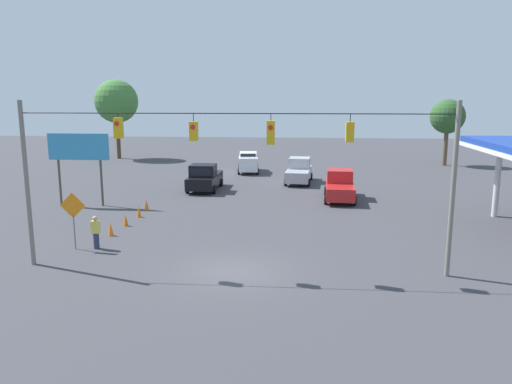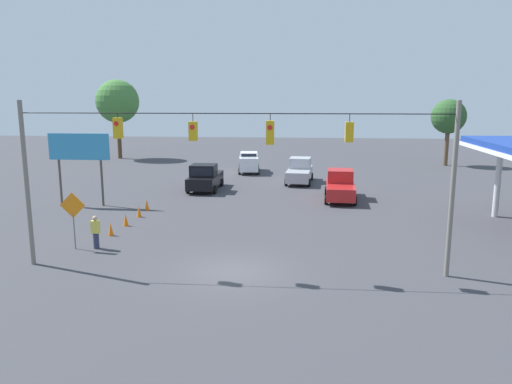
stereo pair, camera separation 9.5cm
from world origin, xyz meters
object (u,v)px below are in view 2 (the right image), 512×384
Objects in this scene: traffic_cone_fourth at (147,205)px; roadside_billboard at (79,152)px; traffic_cone_second at (126,220)px; traffic_cone_third at (139,211)px; sedan_white_withflow_deep at (249,162)px; work_zone_sign at (73,210)px; overhead_signal_span at (232,163)px; tree_horizon_right at (117,102)px; pickup_truck_black_withflow_far at (205,178)px; pickup_truck_silver_oncoming_deep at (300,171)px; pedestrian at (96,232)px; pickup_truck_red_oncoming_far at (340,186)px; traffic_cone_nearest at (111,229)px; tree_horizon_left at (449,117)px.

roadside_billboard is (4.91, -1.13, 3.32)m from traffic_cone_fourth.
traffic_cone_second is 1.00× the size of traffic_cone_third.
sedan_white_withflow_deep is 0.95× the size of roadside_billboard.
sedan_white_withflow_deep is 26.43m from work_zone_sign.
traffic_cone_second is 4.06m from traffic_cone_fourth.
tree_horizon_right reaches higher than overhead_signal_span.
pickup_truck_black_withflow_far is 8.62m from pickup_truck_silver_oncoming_deep.
roadside_billboard reaches higher than pedestrian.
pickup_truck_black_withflow_far is 0.97× the size of pickup_truck_red_oncoming_far.
traffic_cone_third is (2.41, 9.34, -0.62)m from pickup_truck_black_withflow_far.
pickup_truck_red_oncoming_far is 16.95m from traffic_cone_nearest.
pickup_truck_silver_oncoming_deep reaches higher than traffic_cone_second.
pedestrian is (12.96, 13.05, -0.15)m from pickup_truck_red_oncoming_far.
tree_horizon_left is at bearing -135.06° from traffic_cone_third.
traffic_cone_third is 0.15× the size of roadside_billboard.
traffic_cone_third is (7.07, -9.02, -4.30)m from overhead_signal_span.
tree_horizon_left is at bearing -129.63° from work_zone_sign.
tree_horizon_right is (11.51, -30.89, 6.39)m from traffic_cone_second.
tree_horizon_left is (-18.64, -34.68, 0.55)m from overhead_signal_span.
traffic_cone_nearest is 39.85m from tree_horizon_left.
pickup_truck_red_oncoming_far is at bearing -136.59° from work_zone_sign.
pickup_truck_black_withflow_far is at bearing 35.01° from tree_horizon_left.
roadside_billboard is at bearing -31.29° from traffic_cone_third.
overhead_signal_span is 3.39× the size of pickup_truck_red_oncoming_far.
traffic_cone_third is at bearing 148.71° from roadside_billboard.
roadside_billboard is 38.17m from tree_horizon_left.
tree_horizon_right is at bearing -69.56° from traffic_cone_second.
pickup_truck_silver_oncoming_deep is 20.34m from tree_horizon_left.
pedestrian is (-4.92, 9.55, -2.85)m from roadside_billboard.
pickup_truck_red_oncoming_far is 1.89× the size of work_zone_sign.
work_zone_sign is at bearing 80.90° from traffic_cone_third.
traffic_cone_third is at bearing 75.32° from sedan_white_withflow_deep.
traffic_cone_fourth is at bearing -90.24° from traffic_cone_second.
pickup_truck_silver_oncoming_deep is at bearing -116.60° from pedestrian.
roadside_billboard is (7.40, 6.31, 2.70)m from pickup_truck_black_withflow_far.
work_zone_sign reaches higher than pickup_truck_black_withflow_far.
tree_horizon_right is (24.50, -22.20, 5.78)m from pickup_truck_red_oncoming_far.
tree_horizon_right is at bearing -63.68° from overhead_signal_span.
tree_horizon_left is at bearing -130.94° from traffic_cone_nearest.
traffic_cone_nearest is (5.19, 23.24, -0.67)m from sedan_white_withflow_deep.
traffic_cone_second is (-0.11, -2.06, 0.00)m from traffic_cone_nearest.
traffic_cone_second is 33.58m from tree_horizon_right.
sedan_white_withflow_deep is 0.88× the size of pickup_truck_silver_oncoming_deep.
traffic_cone_third is 0.25× the size of work_zone_sign.
tree_horizon_right is (11.54, -35.25, 5.93)m from pedestrian.
traffic_cone_third is 1.00× the size of traffic_cone_fourth.
pedestrian is 0.18× the size of tree_horizon_right.
work_zone_sign is (8.14, -2.33, -2.67)m from overhead_signal_span.
pickup_truck_silver_oncoming_deep is at bearing -67.24° from pickup_truck_red_oncoming_far.
traffic_cone_nearest and traffic_cone_second have the same top height.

